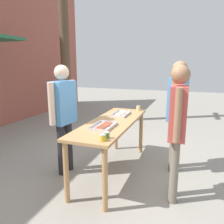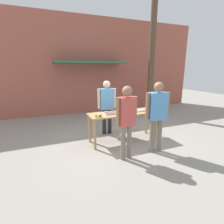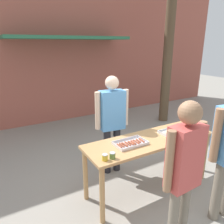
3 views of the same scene
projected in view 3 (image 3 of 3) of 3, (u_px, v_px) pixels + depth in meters
ground_plane at (148, 187)px, 3.59m from camera, size 24.00×24.00×0.00m
building_facade_back at (63, 43)px, 6.18m from camera, size 12.00×1.11×4.50m
serving_table at (150, 146)px, 3.36m from camera, size 2.09×0.66×0.88m
food_tray_sausages at (130, 143)px, 3.13m from camera, size 0.47×0.29×0.04m
food_tray_buns at (173, 132)px, 3.53m from camera, size 0.44×0.26×0.06m
condiment_jar_mustard at (105, 157)px, 2.70m from camera, size 0.08×0.08×0.08m
condiment_jar_ketchup at (112, 156)px, 2.74m from camera, size 0.08×0.08×0.08m
beer_cup at (203, 129)px, 3.56m from camera, size 0.07×0.07×0.10m
person_server_behind_table at (112, 117)px, 3.74m from camera, size 0.60×0.28×1.76m
person_customer_holding_hotdog at (184, 167)px, 2.21m from camera, size 0.53×0.23×1.77m
utility_pole at (172, 1)px, 5.72m from camera, size 1.10×0.27×6.54m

